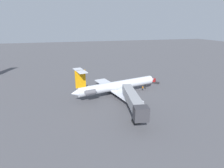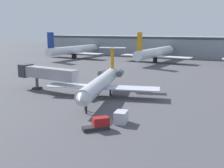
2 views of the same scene
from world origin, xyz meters
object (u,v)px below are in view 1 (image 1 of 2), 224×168
(cargo_container_uld, at_px, (142,80))
(baggage_tug_lead, at_px, (153,81))
(jet_bridge, at_px, (134,102))
(ground_crew_marshaller, at_px, (143,88))
(regional_jet, at_px, (116,86))

(cargo_container_uld, bearing_deg, baggage_tug_lead, -115.48)
(baggage_tug_lead, relative_size, cargo_container_uld, 1.42)
(jet_bridge, bearing_deg, ground_crew_marshaller, -31.43)
(baggage_tug_lead, bearing_deg, regional_jet, 114.56)
(regional_jet, xyz_separation_m, ground_crew_marshaller, (1.87, -10.81, -2.52))
(jet_bridge, relative_size, ground_crew_marshaller, 10.47)
(regional_jet, relative_size, baggage_tug_lead, 8.12)
(jet_bridge, distance_m, baggage_tug_lead, 30.38)
(regional_jet, xyz_separation_m, baggage_tug_lead, (8.47, -18.52, -2.54))
(regional_jet, distance_m, ground_crew_marshaller, 11.26)
(jet_bridge, distance_m, cargo_container_uld, 29.76)
(regional_jet, relative_size, jet_bridge, 1.78)
(jet_bridge, relative_size, baggage_tug_lead, 4.55)
(baggage_tug_lead, distance_m, cargo_container_uld, 4.54)
(jet_bridge, bearing_deg, baggage_tug_lead, -37.40)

